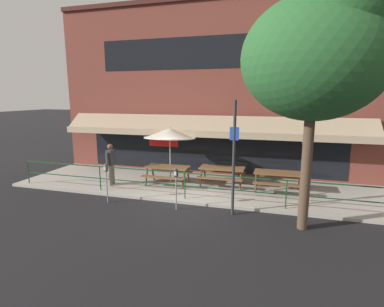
# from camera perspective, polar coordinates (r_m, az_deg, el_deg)

# --- Properties ---
(ground_plane) EXTENTS (120.00, 120.00, 0.00)m
(ground_plane) POSITION_cam_1_polar(r_m,az_deg,el_deg) (10.63, -1.84, -9.59)
(ground_plane) COLOR black
(patio_deck) EXTENTS (15.00, 4.00, 0.10)m
(patio_deck) POSITION_cam_1_polar(r_m,az_deg,el_deg) (12.43, 1.03, -6.27)
(patio_deck) COLOR #ADA89E
(patio_deck) RESTS_ON ground
(restaurant_building) EXTENTS (15.00, 1.60, 8.00)m
(restaurant_building) POSITION_cam_1_polar(r_m,az_deg,el_deg) (14.03, 3.52, 11.91)
(restaurant_building) COLOR brown
(restaurant_building) RESTS_ON ground
(patio_railing) EXTENTS (13.84, 0.04, 0.97)m
(patio_railing) POSITION_cam_1_polar(r_m,az_deg,el_deg) (10.65, -1.37, -5.02)
(patio_railing) COLOR #194723
(patio_railing) RESTS_ON patio_deck
(picnic_table_left) EXTENTS (1.80, 1.42, 0.76)m
(picnic_table_left) POSITION_cam_1_polar(r_m,az_deg,el_deg) (12.43, -4.70, -3.16)
(picnic_table_left) COLOR brown
(picnic_table_left) RESTS_ON patio_deck
(picnic_table_centre) EXTENTS (1.80, 1.42, 0.76)m
(picnic_table_centre) POSITION_cam_1_polar(r_m,az_deg,el_deg) (12.27, 5.74, -3.36)
(picnic_table_centre) COLOR brown
(picnic_table_centre) RESTS_ON patio_deck
(picnic_table_right) EXTENTS (1.80, 1.42, 0.76)m
(picnic_table_right) POSITION_cam_1_polar(r_m,az_deg,el_deg) (11.93, 16.08, -4.16)
(picnic_table_right) COLOR brown
(picnic_table_right) RESTS_ON patio_deck
(patio_umbrella_left) EXTENTS (2.14, 2.14, 2.38)m
(patio_umbrella_left) POSITION_cam_1_polar(r_m,az_deg,el_deg) (12.46, -4.25, 3.78)
(patio_umbrella_left) COLOR #B7B2A8
(patio_umbrella_left) RESTS_ON patio_deck
(pedestrian_walking) EXTENTS (0.25, 0.62, 1.71)m
(pedestrian_walking) POSITION_cam_1_polar(r_m,az_deg,el_deg) (12.69, -15.20, -1.59)
(pedestrian_walking) COLOR #665B4C
(pedestrian_walking) RESTS_ON patio_deck
(parking_meter_near) EXTENTS (0.15, 0.16, 1.42)m
(parking_meter_near) POSITION_cam_1_polar(r_m,az_deg,el_deg) (10.83, -16.05, -3.27)
(parking_meter_near) COLOR gray
(parking_meter_near) RESTS_ON ground
(parking_meter_far) EXTENTS (0.15, 0.16, 1.42)m
(parking_meter_far) POSITION_cam_1_polar(r_m,az_deg,el_deg) (9.78, -3.07, -4.36)
(parking_meter_far) COLOR gray
(parking_meter_far) RESTS_ON ground
(street_sign_pole) EXTENTS (0.28, 0.09, 3.61)m
(street_sign_pole) POSITION_cam_1_polar(r_m,az_deg,el_deg) (9.29, 7.97, -0.75)
(street_sign_pole) COLOR #2D2D33
(street_sign_pole) RESTS_ON ground
(street_tree_curbside) EXTENTS (3.77, 3.39, 6.83)m
(street_tree_curbside) POSITION_cam_1_polar(r_m,az_deg,el_deg) (8.61, 23.19, 17.69)
(street_tree_curbside) COLOR brown
(street_tree_curbside) RESTS_ON ground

